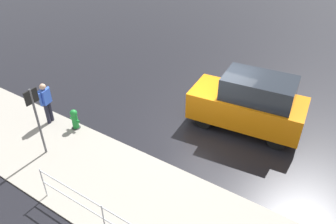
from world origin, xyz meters
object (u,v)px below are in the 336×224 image
(fire_hydrant, at_px, (75,120))
(sign_post, at_px, (36,113))
(pedestrian, at_px, (46,100))
(moving_hatchback, at_px, (249,103))

(fire_hydrant, bearing_deg, sign_post, 96.25)
(pedestrian, relative_size, sign_post, 0.68)
(moving_hatchback, bearing_deg, fire_hydrant, 34.29)
(sign_post, bearing_deg, fire_hydrant, -83.75)
(pedestrian, xyz_separation_m, sign_post, (-1.23, 1.24, 0.62))
(moving_hatchback, relative_size, pedestrian, 2.51)
(fire_hydrant, distance_m, sign_post, 1.89)
(fire_hydrant, bearing_deg, pedestrian, 12.47)
(pedestrian, height_order, sign_post, sign_post)
(fire_hydrant, relative_size, sign_post, 0.33)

